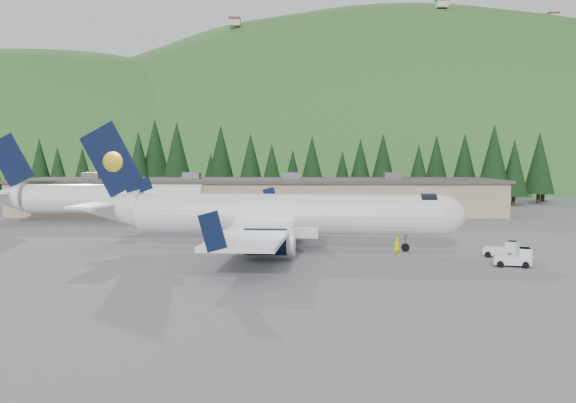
# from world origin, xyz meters

# --- Properties ---
(ground) EXTENTS (600.00, 600.00, 0.00)m
(ground) POSITION_xyz_m (0.00, 0.00, 0.00)
(ground) COLOR #5E5E62
(airliner) EXTENTS (35.40, 33.22, 11.75)m
(airliner) POSITION_xyz_m (-1.03, 0.07, 3.13)
(airliner) COLOR white
(airliner) RESTS_ON ground
(second_airliner) EXTENTS (27.50, 11.00, 10.05)m
(second_airliner) POSITION_xyz_m (-24.92, 22.00, 3.32)
(second_airliner) COLOR white
(second_airliner) RESTS_ON ground
(baggage_tug_a) EXTENTS (2.99, 2.14, 1.47)m
(baggage_tug_a) POSITION_xyz_m (17.81, -8.50, 0.66)
(baggage_tug_a) COLOR white
(baggage_tug_a) RESTS_ON ground
(baggage_tug_b) EXTENTS (2.99, 2.60, 1.43)m
(baggage_tug_b) POSITION_xyz_m (18.33, -4.07, 0.64)
(baggage_tug_b) COLOR white
(baggage_tug_b) RESTS_ON ground
(terminal_building) EXTENTS (71.00, 17.00, 6.10)m
(terminal_building) POSITION_xyz_m (-5.01, 38.00, 2.62)
(terminal_building) COLOR #9A7F65
(terminal_building) RESTS_ON ground
(ramp_worker) EXTENTS (0.68, 0.55, 1.61)m
(ramp_worker) POSITION_xyz_m (9.41, -3.55, 0.80)
(ramp_worker) COLOR #F9EA00
(ramp_worker) RESTS_ON ground
(tree_line) EXTENTS (111.68, 18.66, 14.42)m
(tree_line) POSITION_xyz_m (-4.39, 58.77, 7.15)
(tree_line) COLOR black
(tree_line) RESTS_ON ground
(hills) EXTENTS (614.00, 330.00, 300.00)m
(hills) POSITION_xyz_m (53.34, 207.38, -82.80)
(hills) COLOR #2E5321
(hills) RESTS_ON ground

